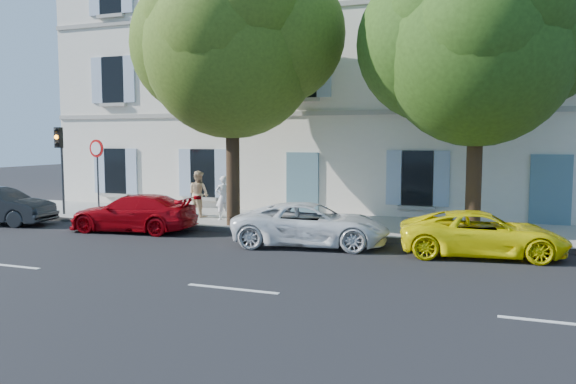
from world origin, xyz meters
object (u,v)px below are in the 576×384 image
at_px(car_red_coupe, 133,213).
at_px(car_white_coupe, 311,224).
at_px(pedestrian_b, 199,194).
at_px(road_sign, 97,161).
at_px(tree_left, 232,51).
at_px(car_yellow_supercar, 483,234).
at_px(traffic_light, 60,152).
at_px(pedestrian_a, 223,198).
at_px(tree_right, 478,51).

xyz_separation_m(car_red_coupe, car_white_coupe, (6.20, -0.31, 0.00)).
height_order(car_white_coupe, pedestrian_b, pedestrian_b).
bearing_deg(road_sign, tree_left, -2.08).
relative_size(car_red_coupe, car_white_coupe, 0.96).
xyz_separation_m(car_yellow_supercar, pedestrian_b, (-9.97, 2.93, 0.42)).
height_order(traffic_light, road_sign, traffic_light).
xyz_separation_m(car_red_coupe, pedestrian_a, (1.99, 2.53, 0.33)).
xyz_separation_m(road_sign, pedestrian_a, (4.83, 0.76, -1.27)).
bearing_deg(tree_left, pedestrian_a, 131.59).
xyz_separation_m(car_white_coupe, pedestrian_b, (-5.39, 3.15, 0.39)).
xyz_separation_m(car_white_coupe, car_yellow_supercar, (4.58, 0.22, -0.03)).
relative_size(tree_right, pedestrian_b, 4.86).
xyz_separation_m(car_yellow_supercar, tree_left, (-7.93, 1.65, 5.30)).
xyz_separation_m(car_white_coupe, pedestrian_a, (-4.21, 2.84, 0.32)).
xyz_separation_m(tree_left, tree_right, (7.61, 0.03, -0.41)).
bearing_deg(road_sign, pedestrian_a, 8.99).
relative_size(traffic_light, road_sign, 1.16).
distance_m(tree_left, tree_right, 7.62).
relative_size(car_white_coupe, pedestrian_a, 2.80).
distance_m(road_sign, pedestrian_b, 3.99).
relative_size(car_red_coupe, road_sign, 1.47).
height_order(tree_right, traffic_light, tree_right).
bearing_deg(car_red_coupe, car_yellow_supercar, 83.17).
bearing_deg(tree_left, tree_right, 0.23).
xyz_separation_m(car_red_coupe, tree_right, (10.46, 1.59, 4.85)).
height_order(tree_left, tree_right, tree_left).
distance_m(tree_left, traffic_light, 8.04).
relative_size(car_white_coupe, tree_left, 0.49).
xyz_separation_m(car_yellow_supercar, tree_right, (-0.32, 1.68, 4.88)).
height_order(pedestrian_a, pedestrian_b, pedestrian_b).
relative_size(road_sign, pedestrian_a, 1.81).
bearing_deg(car_white_coupe, traffic_light, 69.68).
xyz_separation_m(tree_right, pedestrian_b, (-9.65, 1.25, -4.46)).
distance_m(car_yellow_supercar, pedestrian_b, 10.40).
height_order(tree_right, pedestrian_b, tree_right).
height_order(traffic_light, pedestrian_b, traffic_light).
bearing_deg(car_red_coupe, road_sign, -128.27).
bearing_deg(traffic_light, car_yellow_supercar, -6.54).
xyz_separation_m(tree_left, road_sign, (-5.69, 0.21, -3.67)).
height_order(tree_right, road_sign, tree_right).
bearing_deg(traffic_light, car_white_coupe, -10.47).
distance_m(tree_left, road_sign, 6.78).
distance_m(tree_right, pedestrian_b, 10.70).
distance_m(car_white_coupe, car_yellow_supercar, 4.59).
bearing_deg(car_yellow_supercar, pedestrian_b, 64.92).
relative_size(pedestrian_a, pedestrian_b, 0.92).
height_order(car_yellow_supercar, pedestrian_b, pedestrian_b).
bearing_deg(traffic_light, road_sign, 3.74).
height_order(tree_left, pedestrian_a, tree_left).
distance_m(traffic_light, road_sign, 1.66).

